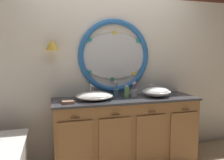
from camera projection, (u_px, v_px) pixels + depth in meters
back_wall_assembly at (111, 65)px, 3.16m from camera, size 6.40×0.26×2.60m
vanity_counter at (126, 130)px, 2.99m from camera, size 1.93×0.61×0.89m
sink_basin_left at (94, 96)px, 2.79m from camera, size 0.47×0.47×0.11m
sink_basin_right at (157, 92)px, 3.02m from camera, size 0.39×0.39×0.13m
faucet_set_left at (91, 92)px, 3.00m from camera, size 0.22×0.15×0.18m
faucet_set_right at (149, 90)px, 3.24m from camera, size 0.21×0.13×0.15m
toothbrush_holder_left at (116, 92)px, 3.08m from camera, size 0.09×0.09×0.22m
toothbrush_holder_right at (134, 92)px, 3.03m from camera, size 0.08×0.08×0.21m
soap_dispenser at (127, 92)px, 2.95m from camera, size 0.07×0.07×0.18m
folded_hand_towel at (68, 102)px, 2.61m from camera, size 0.15×0.13×0.03m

